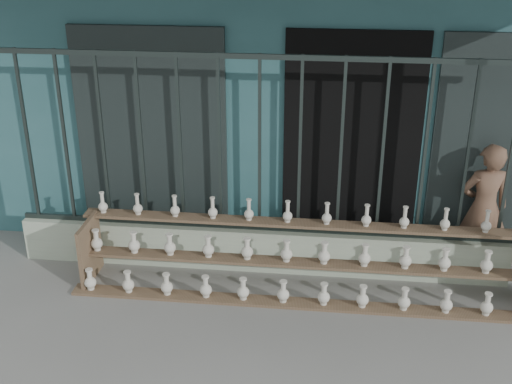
# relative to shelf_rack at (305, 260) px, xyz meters

# --- Properties ---
(ground) EXTENTS (60.00, 60.00, 0.00)m
(ground) POSITION_rel_shelf_rack_xyz_m (-0.49, -0.89, -0.36)
(ground) COLOR slate
(workshop_building) EXTENTS (7.40, 6.60, 3.21)m
(workshop_building) POSITION_rel_shelf_rack_xyz_m (-0.48, 3.34, 1.26)
(workshop_building) COLOR #2F5F64
(workshop_building) RESTS_ON ground
(parapet_wall) EXTENTS (5.00, 0.20, 0.45)m
(parapet_wall) POSITION_rel_shelf_rack_xyz_m (-0.49, 0.41, -0.14)
(parapet_wall) COLOR #B7C7AB
(parapet_wall) RESTS_ON ground
(security_fence) EXTENTS (5.00, 0.04, 1.80)m
(security_fence) POSITION_rel_shelf_rack_xyz_m (-0.49, 0.41, 0.99)
(security_fence) COLOR #283330
(security_fence) RESTS_ON parapet_wall
(shelf_rack) EXTENTS (4.50, 0.68, 0.85)m
(shelf_rack) POSITION_rel_shelf_rack_xyz_m (0.00, 0.00, 0.00)
(shelf_rack) COLOR brown
(shelf_rack) RESTS_ON ground
(elderly_woman) EXTENTS (0.54, 0.40, 1.37)m
(elderly_woman) POSITION_rel_shelf_rack_xyz_m (1.76, 0.68, 0.33)
(elderly_woman) COLOR brown
(elderly_woman) RESTS_ON ground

